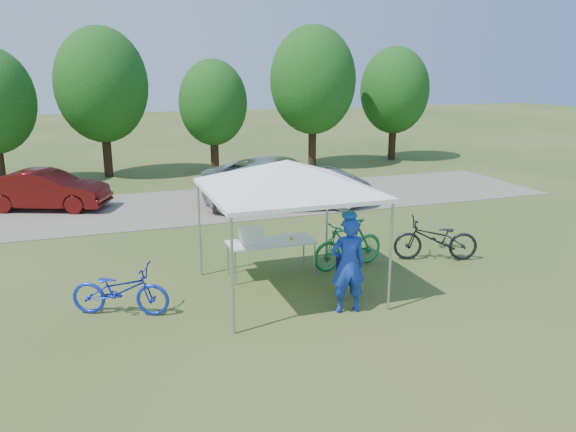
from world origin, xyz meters
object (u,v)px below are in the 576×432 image
object	(u,v)px
folding_table	(271,243)
cooler	(251,235)
bike_green	(348,244)
folding_chair	(348,271)
cyclist	(348,265)
bike_dark	(436,239)
sedan	(47,190)
minivan	(287,181)
bike_blue	(120,290)

from	to	relation	value
folding_table	cooler	xyz separation A→B (m)	(-0.45, -0.00, 0.22)
folding_table	bike_green	xyz separation A→B (m)	(1.81, -0.13, -0.18)
folding_chair	cyclist	distance (m)	0.94
folding_table	bike_green	bearing A→B (deg)	-4.16
cooler	bike_dark	distance (m)	4.49
sedan	folding_chair	bearing A→B (deg)	-125.82
folding_chair	cooler	world-z (taller)	cooler
minivan	cooler	bearing A→B (deg)	164.13
cyclist	bike_dark	world-z (taller)	cyclist
bike_dark	sedan	bearing A→B (deg)	-112.35
folding_table	bike_blue	bearing A→B (deg)	-162.23
folding_chair	bike_blue	xyz separation A→B (m)	(-4.38, 0.50, -0.01)
folding_table	cyclist	world-z (taller)	cyclist
bike_blue	bike_green	world-z (taller)	bike_green
minivan	cyclist	bearing A→B (deg)	178.37
folding_chair	bike_dark	xyz separation A→B (m)	(2.87, 1.21, 0.03)
cyclist	bike_dark	size ratio (longest dim) A/B	0.93
folding_table	bike_green	world-z (taller)	bike_green
folding_chair	bike_dark	size ratio (longest dim) A/B	0.42
folding_table	bike_green	size ratio (longest dim) A/B	1.02
cooler	bike_blue	world-z (taller)	cooler
cooler	minivan	bearing A→B (deg)	64.28
bike_blue	sedan	size ratio (longest dim) A/B	0.47
bike_dark	sedan	xyz separation A→B (m)	(-9.03, 8.33, 0.14)
bike_green	minivan	bearing A→B (deg)	163.37
cooler	folding_chair	bearing A→B (deg)	-44.21
folding_chair	bike_green	size ratio (longest dim) A/B	0.45
bike_dark	bike_blue	bearing A→B (deg)	-64.07
bike_green	bike_dark	size ratio (longest dim) A/B	0.94
cooler	bike_green	xyz separation A→B (m)	(2.26, -0.13, -0.40)
folding_chair	sedan	world-z (taller)	sedan
cooler	minivan	world-z (taller)	minivan
cooler	sedan	xyz separation A→B (m)	(-4.58, 8.00, -0.31)
bike_blue	minivan	bearing A→B (deg)	-15.86
cooler	minivan	distance (m)	6.73
bike_blue	folding_table	bearing A→B (deg)	-49.27
cooler	bike_dark	xyz separation A→B (m)	(4.45, -0.33, -0.44)
folding_table	bike_blue	distance (m)	3.43
cyclist	bike_dark	xyz separation A→B (m)	(3.23, 1.97, -0.40)
folding_chair	cooler	size ratio (longest dim) A/B	1.69
folding_chair	bike_blue	size ratio (longest dim) A/B	0.46
bike_blue	bike_green	xyz separation A→B (m)	(5.06, 0.91, 0.08)
sedan	cyclist	bearing A→B (deg)	-129.30
folding_chair	bike_green	bearing A→B (deg)	58.93
cooler	sedan	world-z (taller)	sedan
folding_chair	bike_blue	bearing A→B (deg)	168.09
sedan	bike_green	bearing A→B (deg)	-118.61
bike_dark	minivan	world-z (taller)	minivan
cyclist	folding_chair	bearing A→B (deg)	-108.32
folding_chair	bike_blue	world-z (taller)	bike_blue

